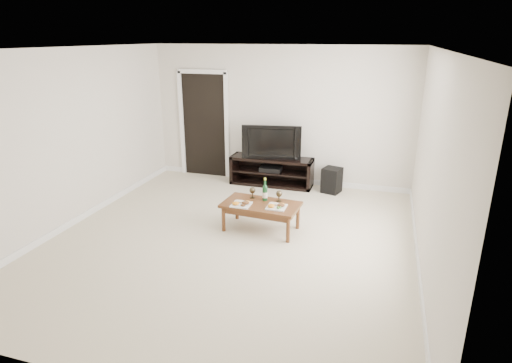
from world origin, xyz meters
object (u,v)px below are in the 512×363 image
object	(u,v)px
media_console	(272,171)
coffee_table	(261,217)
subwoofer	(332,180)
television	(272,141)

from	to	relation	value
media_console	coffee_table	xyz separation A→B (m)	(0.38, -2.01, -0.07)
coffee_table	subwoofer	bearing A→B (deg)	67.85
subwoofer	coffee_table	xyz separation A→B (m)	(-0.79, -1.94, -0.02)
media_console	coffee_table	distance (m)	2.05
media_console	coffee_table	bearing A→B (deg)	-79.33
television	subwoofer	world-z (taller)	television
television	coffee_table	world-z (taller)	television
media_console	subwoofer	xyz separation A→B (m)	(1.17, -0.08, -0.04)
subwoofer	coffee_table	distance (m)	2.09
media_console	television	xyz separation A→B (m)	(0.00, 0.00, 0.59)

